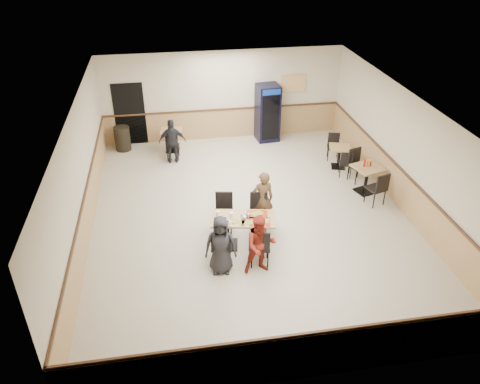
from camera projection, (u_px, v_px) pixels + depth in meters
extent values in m
plane|color=beige|center=(250.00, 215.00, 12.11)|extent=(10.00, 10.00, 0.00)
plane|color=silver|center=(251.00, 105.00, 10.57)|extent=(10.00, 10.00, 0.00)
plane|color=beige|center=(223.00, 96.00, 15.57)|extent=(8.00, 0.00, 8.00)
plane|color=beige|center=(311.00, 314.00, 7.11)|extent=(8.00, 0.00, 8.00)
plane|color=beige|center=(80.00, 177.00, 10.77)|extent=(0.00, 10.00, 10.00)
plane|color=beige|center=(405.00, 152.00, 11.90)|extent=(0.00, 10.00, 10.00)
cube|color=tan|center=(224.00, 124.00, 16.07)|extent=(7.98, 0.03, 1.00)
cube|color=tan|center=(397.00, 186.00, 12.41)|extent=(0.03, 9.98, 1.00)
cube|color=#472B19|center=(223.00, 109.00, 15.78)|extent=(7.98, 0.04, 0.06)
cube|color=black|center=(130.00, 114.00, 15.34)|extent=(1.00, 0.02, 2.10)
cube|color=orange|center=(294.00, 84.00, 15.72)|extent=(0.85, 0.02, 0.60)
cube|color=black|center=(228.00, 245.00, 11.01)|extent=(0.55, 0.55, 0.04)
cylinder|color=black|center=(227.00, 232.00, 10.81)|extent=(0.09, 0.09, 0.71)
cube|color=tan|center=(227.00, 219.00, 10.62)|extent=(0.85, 0.85, 0.04)
cube|color=black|center=(259.00, 245.00, 11.00)|extent=(0.55, 0.55, 0.04)
cylinder|color=black|center=(259.00, 232.00, 10.80)|extent=(0.09, 0.09, 0.71)
cube|color=tan|center=(259.00, 219.00, 10.62)|extent=(0.85, 0.85, 0.04)
imported|color=black|center=(221.00, 245.00, 9.90)|extent=(0.73, 0.53, 1.38)
imported|color=maroon|center=(260.00, 245.00, 9.88)|extent=(0.71, 0.56, 1.41)
imported|color=#4F3822|center=(263.00, 199.00, 11.39)|extent=(0.55, 0.38, 1.48)
imported|color=black|center=(172.00, 141.00, 14.35)|extent=(0.84, 0.37, 1.41)
cube|color=#AE290B|center=(257.00, 215.00, 10.71)|extent=(0.53, 0.42, 0.02)
cube|color=#AE290B|center=(260.00, 222.00, 10.47)|extent=(0.53, 0.42, 0.02)
cylinder|color=white|center=(222.00, 221.00, 10.50)|extent=(0.24, 0.24, 0.01)
cube|color=tan|center=(222.00, 220.00, 10.50)|extent=(0.30, 0.22, 0.02)
cylinder|color=white|center=(264.00, 220.00, 10.51)|extent=(0.24, 0.24, 0.01)
cube|color=tan|center=(264.00, 220.00, 10.51)|extent=(0.33, 0.30, 0.02)
cylinder|color=white|center=(248.00, 223.00, 10.43)|extent=(0.24, 0.24, 0.01)
cube|color=tan|center=(248.00, 223.00, 10.42)|extent=(0.29, 0.20, 0.02)
cylinder|color=white|center=(257.00, 214.00, 10.74)|extent=(0.24, 0.24, 0.01)
cube|color=tan|center=(257.00, 214.00, 10.73)|extent=(0.32, 0.28, 0.02)
cylinder|color=white|center=(239.00, 222.00, 10.45)|extent=(0.24, 0.24, 0.01)
cube|color=tan|center=(239.00, 222.00, 10.44)|extent=(0.32, 0.28, 0.02)
cylinder|color=white|center=(218.00, 213.00, 10.68)|extent=(0.08, 0.08, 0.10)
cylinder|color=white|center=(232.00, 215.00, 10.63)|extent=(0.08, 0.08, 0.10)
cylinder|color=white|center=(220.00, 222.00, 10.36)|extent=(0.08, 0.08, 0.10)
cylinder|color=white|center=(229.00, 223.00, 10.33)|extent=(0.08, 0.08, 0.10)
cylinder|color=white|center=(227.00, 223.00, 10.33)|extent=(0.08, 0.08, 0.10)
cylinder|color=#ADB5C1|center=(249.00, 216.00, 10.58)|extent=(0.07, 0.07, 0.12)
cylinder|color=#ADB5C1|center=(246.00, 214.00, 10.62)|extent=(0.07, 0.07, 0.12)
ellipsoid|color=white|center=(244.00, 216.00, 10.56)|extent=(0.16, 0.16, 0.11)
cube|color=black|center=(364.00, 191.00, 13.13)|extent=(0.59, 0.59, 0.04)
cylinder|color=black|center=(366.00, 179.00, 12.94)|extent=(0.09, 0.09, 0.71)
cube|color=tan|center=(368.00, 168.00, 12.75)|extent=(0.91, 0.91, 0.04)
cube|color=black|center=(338.00, 166.00, 14.41)|extent=(0.50, 0.50, 0.04)
cylinder|color=black|center=(339.00, 157.00, 14.24)|extent=(0.08, 0.08, 0.61)
cube|color=tan|center=(340.00, 148.00, 14.08)|extent=(0.78, 0.78, 0.04)
cylinder|color=#B2180C|center=(364.00, 163.00, 12.72)|extent=(0.06, 0.06, 0.20)
cylinder|color=#C27D19|center=(368.00, 163.00, 12.74)|extent=(0.06, 0.06, 0.17)
cylinder|color=#B2180C|center=(371.00, 164.00, 12.76)|extent=(0.05, 0.05, 0.14)
cube|color=black|center=(173.00, 150.00, 15.40)|extent=(0.49, 0.49, 0.04)
cylinder|color=black|center=(172.00, 140.00, 15.22)|extent=(0.09, 0.09, 0.66)
cube|color=tan|center=(171.00, 131.00, 15.04)|extent=(0.76, 0.76, 0.04)
cube|color=black|center=(267.00, 113.00, 15.71)|extent=(0.79, 0.77, 1.92)
cube|color=black|center=(271.00, 118.00, 15.44)|extent=(0.59, 0.07, 1.51)
cube|color=navy|center=(272.00, 92.00, 14.97)|extent=(0.61, 0.07, 0.18)
cylinder|color=black|center=(122.00, 138.00, 15.27)|extent=(0.51, 0.51, 0.80)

